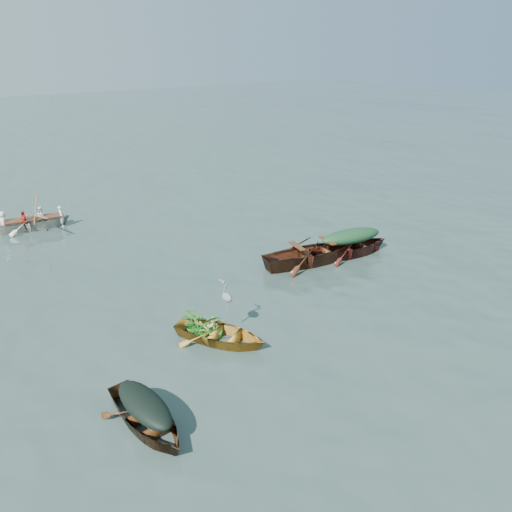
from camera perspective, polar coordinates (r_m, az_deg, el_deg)
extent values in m
plane|color=#334842|center=(16.12, 0.95, -3.23)|extent=(140.00, 140.00, 0.00)
imported|color=#BF7925|center=(13.22, -4.10, -9.74)|extent=(2.74, 3.38, 0.84)
imported|color=#502E12|center=(10.95, -12.36, -18.46)|extent=(1.47, 3.40, 0.81)
imported|color=#561D14|center=(18.57, 10.64, 0.06)|extent=(4.60, 2.16, 1.04)
imported|color=#552215|center=(17.72, 6.36, -0.83)|extent=(5.26, 2.53, 1.22)
imported|color=silver|center=(22.80, -23.95, 2.81)|extent=(4.18, 1.80, 0.95)
ellipsoid|color=black|center=(10.56, -12.65, -16.01)|extent=(0.81, 1.87, 0.40)
ellipsoid|color=#193E22|center=(18.28, 10.82, 2.30)|extent=(2.53, 1.19, 0.52)
imported|color=#246F1D|center=(13.10, -6.29, -6.49)|extent=(1.06, 1.13, 0.60)
imported|color=silver|center=(22.54, -24.30, 4.85)|extent=(2.96, 1.50, 0.76)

